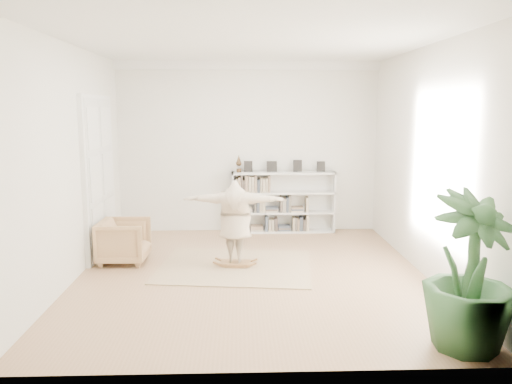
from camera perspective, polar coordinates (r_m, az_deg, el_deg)
floor at (r=8.09m, az=-0.48°, el=-9.43°), size 6.00×6.00×0.00m
room_shell at (r=10.63m, az=-0.94°, el=14.28°), size 6.00×6.00×6.00m
doors at (r=9.37m, az=-17.47°, el=1.56°), size 0.09×1.78×2.92m
bookshelf at (r=10.69m, az=3.11°, el=-1.24°), size 2.20×0.35×1.64m
armchair at (r=8.91m, az=-14.85°, el=-5.44°), size 0.84×0.82×0.75m
rug at (r=8.47m, az=-2.36°, el=-8.47°), size 2.72×2.28×0.02m
rocker_board at (r=8.46m, az=-2.37°, el=-8.10°), size 0.53×0.36×0.11m
person at (r=8.26m, az=-2.40°, el=-3.13°), size 1.74×0.66×1.38m
houseplant at (r=5.94m, az=23.26°, el=-8.38°), size 1.29×1.29×1.75m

